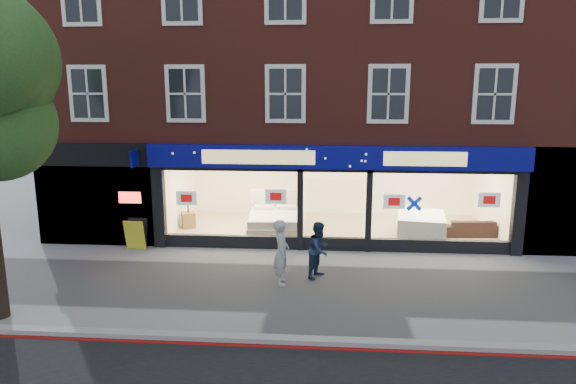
# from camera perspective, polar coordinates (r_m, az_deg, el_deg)

# --- Properties ---
(ground) EXTENTS (120.00, 120.00, 0.00)m
(ground) POSITION_cam_1_polar(r_m,az_deg,el_deg) (13.33, 5.24, -10.56)
(ground) COLOR gray
(ground) RESTS_ON ground
(kerb_line) EXTENTS (60.00, 0.10, 0.01)m
(kerb_line) POSITION_cam_1_polar(r_m,az_deg,el_deg) (10.53, 5.49, -16.98)
(kerb_line) COLOR #8C0A07
(kerb_line) RESTS_ON ground
(kerb_stone) EXTENTS (60.00, 0.25, 0.12)m
(kerb_stone) POSITION_cam_1_polar(r_m,az_deg,el_deg) (10.68, 5.48, -16.21)
(kerb_stone) COLOR gray
(kerb_stone) RESTS_ON ground
(showroom_floor) EXTENTS (11.00, 4.50, 0.10)m
(showroom_floor) POSITION_cam_1_polar(r_m,az_deg,el_deg) (18.28, 5.00, -4.13)
(showroom_floor) COLOR tan
(showroom_floor) RESTS_ON ground
(building) EXTENTS (19.00, 8.26, 10.30)m
(building) POSITION_cam_1_polar(r_m,az_deg,el_deg) (19.32, 5.26, 16.56)
(building) COLOR maroon
(building) RESTS_ON ground
(display_bed) EXTENTS (1.96, 2.33, 1.26)m
(display_bed) POSITION_cam_1_polar(r_m,az_deg,el_deg) (17.71, -1.48, -3.26)
(display_bed) COLOR beige
(display_bed) RESTS_ON showroom_floor
(bedside_table) EXTENTS (0.59, 0.59, 0.55)m
(bedside_table) POSITION_cam_1_polar(r_m,az_deg,el_deg) (18.51, -10.98, -3.06)
(bedside_table) COLOR brown
(bedside_table) RESTS_ON showroom_floor
(mattress_stack) EXTENTS (1.77, 2.11, 0.75)m
(mattress_stack) POSITION_cam_1_polar(r_m,az_deg,el_deg) (17.65, 14.52, -3.61)
(mattress_stack) COLOR silver
(mattress_stack) RESTS_ON showroom_floor
(sofa) EXTENTS (1.95, 0.87, 0.56)m
(sofa) POSITION_cam_1_polar(r_m,az_deg,el_deg) (18.31, 19.61, -3.70)
(sofa) COLOR black
(sofa) RESTS_ON showroom_floor
(a_board) EXTENTS (0.64, 0.42, 0.97)m
(a_board) POSITION_cam_1_polar(r_m,az_deg,el_deg) (16.78, -16.53, -4.51)
(a_board) COLOR gold
(a_board) RESTS_ON ground
(pedestrian_grey) EXTENTS (0.46, 0.65, 1.71)m
(pedestrian_grey) POSITION_cam_1_polar(r_m,az_deg,el_deg) (13.27, -0.73, -6.69)
(pedestrian_grey) COLOR #A1A3A8
(pedestrian_grey) RESTS_ON ground
(pedestrian_blue) EXTENTS (0.86, 0.93, 1.53)m
(pedestrian_blue) POSITION_cam_1_polar(r_m,az_deg,el_deg) (13.77, 3.50, -6.41)
(pedestrian_blue) COLOR #172540
(pedestrian_blue) RESTS_ON ground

